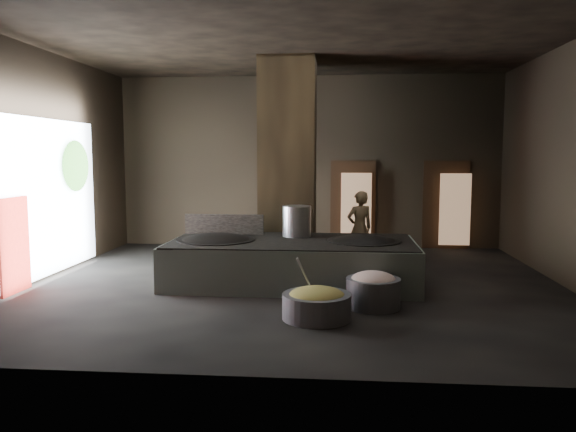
# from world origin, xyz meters

# --- Properties ---
(floor) EXTENTS (10.00, 9.00, 0.10)m
(floor) POSITION_xyz_m (0.00, 0.00, -0.05)
(floor) COLOR black
(floor) RESTS_ON ground
(ceiling) EXTENTS (10.00, 9.00, 0.10)m
(ceiling) POSITION_xyz_m (0.00, 0.00, 4.55)
(ceiling) COLOR black
(ceiling) RESTS_ON back_wall
(back_wall) EXTENTS (10.00, 0.10, 4.50)m
(back_wall) POSITION_xyz_m (0.00, 4.55, 2.25)
(back_wall) COLOR black
(back_wall) RESTS_ON ground
(front_wall) EXTENTS (10.00, 0.10, 4.50)m
(front_wall) POSITION_xyz_m (0.00, -4.55, 2.25)
(front_wall) COLOR black
(front_wall) RESTS_ON ground
(left_wall) EXTENTS (0.10, 9.00, 4.50)m
(left_wall) POSITION_xyz_m (-5.05, 0.00, 2.25)
(left_wall) COLOR black
(left_wall) RESTS_ON ground
(pillar) EXTENTS (1.20, 1.20, 4.50)m
(pillar) POSITION_xyz_m (-0.30, 1.90, 2.25)
(pillar) COLOR black
(pillar) RESTS_ON ground
(hearth_platform) EXTENTS (4.66, 2.27, 0.81)m
(hearth_platform) POSITION_xyz_m (-0.06, 0.05, 0.40)
(hearth_platform) COLOR #B1C5B1
(hearth_platform) RESTS_ON ground
(platform_cap) EXTENTS (4.54, 2.18, 0.03)m
(platform_cap) POSITION_xyz_m (-0.06, 0.05, 0.82)
(platform_cap) COLOR black
(platform_cap) RESTS_ON hearth_platform
(wok_left) EXTENTS (1.46, 1.46, 0.40)m
(wok_left) POSITION_xyz_m (-1.51, -0.00, 0.75)
(wok_left) COLOR black
(wok_left) RESTS_ON hearth_platform
(wok_left_rim) EXTENTS (1.49, 1.49, 0.05)m
(wok_left_rim) POSITION_xyz_m (-1.51, -0.00, 0.82)
(wok_left_rim) COLOR black
(wok_left_rim) RESTS_ON hearth_platform
(wok_right) EXTENTS (1.36, 1.36, 0.38)m
(wok_right) POSITION_xyz_m (1.29, 0.10, 0.75)
(wok_right) COLOR black
(wok_right) RESTS_ON hearth_platform
(wok_right_rim) EXTENTS (1.39, 1.39, 0.05)m
(wok_right_rim) POSITION_xyz_m (1.29, 0.10, 0.82)
(wok_right_rim) COLOR black
(wok_right_rim) RESTS_ON hearth_platform
(stock_pot) EXTENTS (0.56, 0.56, 0.61)m
(stock_pot) POSITION_xyz_m (-0.01, 0.60, 1.13)
(stock_pot) COLOR #A4A8AC
(stock_pot) RESTS_ON hearth_platform
(splash_guard) EXTENTS (1.61, 0.08, 0.40)m
(splash_guard) POSITION_xyz_m (-1.51, 0.80, 1.03)
(splash_guard) COLOR black
(splash_guard) RESTS_ON hearth_platform
(cook) EXTENTS (0.71, 0.60, 1.65)m
(cook) POSITION_xyz_m (1.28, 1.98, 0.82)
(cook) COLOR olive
(cook) RESTS_ON ground
(veg_basin) EXTENTS (1.37, 1.37, 0.38)m
(veg_basin) POSITION_xyz_m (0.49, -2.23, 0.19)
(veg_basin) COLOR slate
(veg_basin) RESTS_ON ground
(veg_fill) EXTENTS (0.85, 0.85, 0.26)m
(veg_fill) POSITION_xyz_m (0.49, -2.23, 0.35)
(veg_fill) COLOR #829E4C
(veg_fill) RESTS_ON veg_basin
(ladle) EXTENTS (0.33, 0.29, 0.73)m
(ladle) POSITION_xyz_m (0.34, -2.08, 0.55)
(ladle) COLOR #A4A8AC
(ladle) RESTS_ON veg_basin
(meat_basin) EXTENTS (0.90, 0.90, 0.48)m
(meat_basin) POSITION_xyz_m (1.37, -1.52, 0.24)
(meat_basin) COLOR slate
(meat_basin) RESTS_ON ground
(meat_fill) EXTENTS (0.72, 0.72, 0.27)m
(meat_fill) POSITION_xyz_m (1.37, -1.52, 0.45)
(meat_fill) COLOR tan
(meat_fill) RESTS_ON meat_basin
(doorway_near) EXTENTS (1.18, 0.08, 2.38)m
(doorway_near) POSITION_xyz_m (1.20, 4.45, 1.10)
(doorway_near) COLOR black
(doorway_near) RESTS_ON ground
(doorway_near_glow) EXTENTS (0.78, 0.04, 1.85)m
(doorway_near_glow) POSITION_xyz_m (1.28, 4.19, 1.05)
(doorway_near_glow) COLOR #8C6647
(doorway_near_glow) RESTS_ON ground
(doorway_far) EXTENTS (1.18, 0.08, 2.38)m
(doorway_far) POSITION_xyz_m (3.60, 4.45, 1.10)
(doorway_far) COLOR black
(doorway_far) RESTS_ON ground
(doorway_far_glow) EXTENTS (0.78, 0.04, 1.84)m
(doorway_far_glow) POSITION_xyz_m (3.79, 4.17, 1.05)
(doorway_far_glow) COLOR #8C6647
(doorway_far_glow) RESTS_ON ground
(left_opening) EXTENTS (0.04, 4.20, 3.10)m
(left_opening) POSITION_xyz_m (-4.95, 0.20, 1.60)
(left_opening) COLOR white
(left_opening) RESTS_ON ground
(pavilion_sliver) EXTENTS (0.05, 0.90, 1.70)m
(pavilion_sliver) POSITION_xyz_m (-4.88, -1.10, 0.85)
(pavilion_sliver) COLOR maroon
(pavilion_sliver) RESTS_ON ground
(tree_silhouette) EXTENTS (0.28, 1.10, 1.10)m
(tree_silhouette) POSITION_xyz_m (-4.85, 1.30, 2.20)
(tree_silhouette) COLOR #194714
(tree_silhouette) RESTS_ON left_opening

